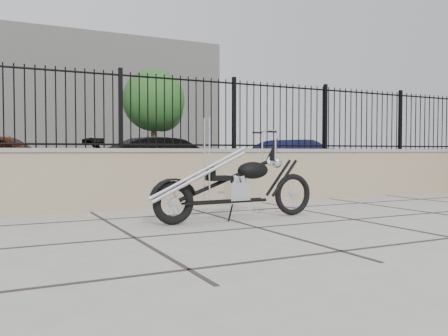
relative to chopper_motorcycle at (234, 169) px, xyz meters
name	(u,v)px	position (x,y,z in m)	size (l,w,h in m)	color
ground_plane	(257,228)	(-0.04, -0.68, -0.68)	(90.00, 90.00, 0.00)	#99968E
parking_lot	(78,177)	(-0.04, 11.82, -0.68)	(30.00, 30.00, 0.00)	black
retaining_wall	(181,177)	(-0.04, 1.82, -0.20)	(14.00, 0.36, 0.96)	gray
iron_fence	(181,112)	(-0.04, 1.82, 0.88)	(14.00, 0.08, 1.20)	black
background_building	(38,101)	(-0.04, 25.82, 3.32)	(22.00, 6.00, 8.00)	beige
chopper_motorcycle	(234,169)	(0.00, 0.00, 0.00)	(2.27, 0.40, 1.36)	black
car_red	(0,162)	(-2.66, 6.26, 0.00)	(1.60, 3.99, 1.36)	#3F1509
car_black	(172,162)	(1.46, 6.29, -0.04)	(1.80, 4.42, 1.28)	black
car_blue	(298,160)	(5.72, 6.59, -0.05)	(1.34, 3.83, 1.26)	#0E1134
bollard_a	(33,177)	(-2.16, 3.87, -0.24)	(0.11, 0.11, 0.89)	#0D1AC7
bollard_b	(269,170)	(3.37, 4.49, -0.23)	(0.11, 0.11, 0.90)	blue
bollard_c	(332,168)	(5.00, 4.10, -0.19)	(0.12, 0.12, 0.99)	#0C63B6
tree_right	(154,97)	(4.13, 15.92, 2.77)	(2.92, 2.92, 4.92)	#382619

